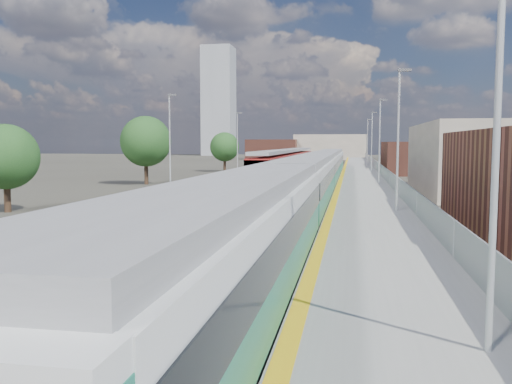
# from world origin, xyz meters

# --- Properties ---
(ground) EXTENTS (320.00, 320.00, 0.00)m
(ground) POSITION_xyz_m (0.00, 50.00, 0.00)
(ground) COLOR #47443A
(ground) RESTS_ON ground
(ballast_bed) EXTENTS (10.50, 155.00, 0.06)m
(ballast_bed) POSITION_xyz_m (-2.25, 52.50, 0.03)
(ballast_bed) COLOR #565451
(ballast_bed) RESTS_ON ground
(tracks) EXTENTS (8.96, 160.00, 0.17)m
(tracks) POSITION_xyz_m (-1.65, 54.18, 0.11)
(tracks) COLOR #4C3323
(tracks) RESTS_ON ground
(platform_right) EXTENTS (4.70, 155.00, 8.52)m
(platform_right) POSITION_xyz_m (5.28, 52.49, 0.54)
(platform_right) COLOR slate
(platform_right) RESTS_ON ground
(platform_left) EXTENTS (4.30, 155.00, 8.52)m
(platform_left) POSITION_xyz_m (-9.05, 52.49, 0.52)
(platform_left) COLOR slate
(platform_left) RESTS_ON ground
(buildings) EXTENTS (72.00, 185.50, 40.00)m
(buildings) POSITION_xyz_m (-18.12, 138.60, 10.70)
(buildings) COLOR brown
(buildings) RESTS_ON ground
(green_train) EXTENTS (2.83, 78.90, 3.12)m
(green_train) POSITION_xyz_m (1.50, 34.41, 2.20)
(green_train) COLOR black
(green_train) RESTS_ON ground
(red_train) EXTENTS (2.80, 56.87, 3.54)m
(red_train) POSITION_xyz_m (-5.50, 76.07, 2.09)
(red_train) COLOR black
(red_train) RESTS_ON ground
(tree_a) EXTENTS (4.34, 4.34, 5.88)m
(tree_a) POSITION_xyz_m (-18.41, 24.80, 3.70)
(tree_a) COLOR #382619
(tree_a) RESTS_ON ground
(tree_b) EXTENTS (5.62, 5.62, 7.61)m
(tree_b) POSITION_xyz_m (-18.40, 49.60, 4.79)
(tree_b) COLOR #382619
(tree_b) RESTS_ON ground
(tree_c) EXTENTS (4.69, 4.69, 6.35)m
(tree_c) POSITION_xyz_m (-16.06, 77.51, 4.00)
(tree_c) COLOR #382619
(tree_c) RESTS_ON ground
(tree_d) EXTENTS (4.05, 4.05, 5.49)m
(tree_d) POSITION_xyz_m (22.55, 69.36, 3.45)
(tree_d) COLOR #382619
(tree_d) RESTS_ON ground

